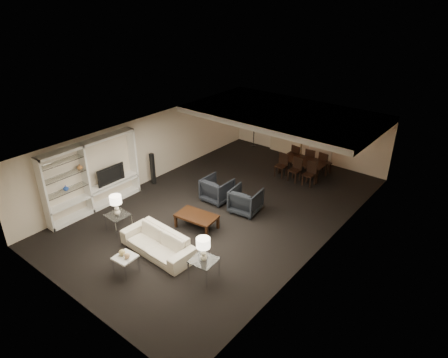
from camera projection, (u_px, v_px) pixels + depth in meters
floor at (224, 209)px, 13.24m from camera, size 11.00×11.00×0.00m
ceiling at (224, 138)px, 12.12m from camera, size 7.00×11.00×0.02m
wall_back at (307, 129)px, 16.52m from camera, size 7.00×0.02×2.50m
wall_front at (69, 259)px, 8.85m from camera, size 7.00×0.02×2.50m
wall_left at (150, 149)px, 14.64m from camera, size 0.02×11.00×2.50m
wall_right at (325, 210)px, 10.73m from camera, size 0.02×11.00×2.50m
ceiling_soffit at (284, 114)px, 14.61m from camera, size 7.00×4.00×0.20m
curtains at (287, 127)px, 16.99m from camera, size 1.50×0.12×2.40m
door at (322, 138)px, 16.20m from camera, size 0.90×0.05×2.10m
painting at (357, 134)px, 15.18m from camera, size 0.95×0.04×0.65m
media_unit at (93, 176)px, 12.76m from camera, size 0.38×3.40×2.35m
pendant_light at (290, 128)px, 14.66m from camera, size 0.52×0.52×0.24m
sofa at (158, 243)px, 10.97m from camera, size 2.28×0.97×0.66m
coffee_table at (197, 221)px, 12.14m from camera, size 1.31×0.87×0.44m
armchair_left at (217, 189)px, 13.57m from camera, size 0.89×0.92×0.84m
armchair_right at (246, 200)px, 12.90m from camera, size 1.01×1.03×0.84m
side_table_left at (119, 223)px, 11.94m from camera, size 0.66×0.66×0.58m
side_table_right at (204, 269)px, 10.04m from camera, size 0.67×0.67×0.58m
table_lamp_left at (116, 205)px, 11.67m from camera, size 0.36×0.36×0.64m
table_lamp_right at (203, 249)px, 9.77m from camera, size 0.36×0.36×0.64m
marble_table at (126, 265)px, 10.24m from camera, size 0.55×0.55×0.51m
gold_gourd_a at (122, 252)px, 10.14m from camera, size 0.16×0.16×0.16m
gold_gourd_b at (127, 256)px, 10.03m from camera, size 0.14×0.14×0.14m
television at (109, 174)px, 13.21m from camera, size 1.02×0.13×0.59m
vase_blue at (66, 188)px, 12.10m from camera, size 0.17×0.17×0.18m
vase_amber at (80, 167)px, 12.28m from camera, size 0.17×0.17×0.18m
floor_speaker at (153, 169)px, 14.63m from camera, size 0.13×0.13×1.20m
dining_table at (303, 168)px, 15.41m from camera, size 1.73×0.98×0.61m
chair_nl at (281, 166)px, 15.23m from camera, size 0.42×0.42×0.90m
chair_nm at (295, 170)px, 14.89m from camera, size 0.44×0.44×0.90m
chair_nr at (309, 174)px, 14.55m from camera, size 0.43×0.43×0.90m
chair_fl at (298, 155)px, 16.13m from camera, size 0.47×0.47×0.90m
chair_fm at (311, 159)px, 15.80m from camera, size 0.46×0.46×0.90m
chair_fr at (325, 163)px, 15.46m from camera, size 0.46×0.46×0.90m
floor_lamp at (254, 130)px, 17.90m from camera, size 0.24×0.24×1.50m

